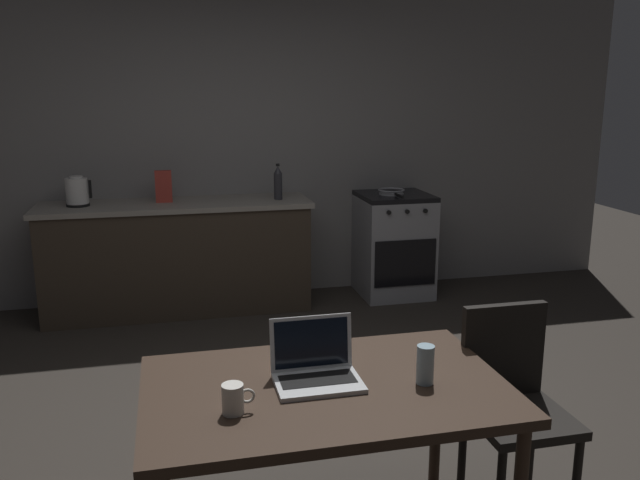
# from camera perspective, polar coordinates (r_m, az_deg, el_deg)

# --- Properties ---
(ground_plane) EXTENTS (12.00, 12.00, 0.00)m
(ground_plane) POSITION_cam_1_polar(r_m,az_deg,el_deg) (3.58, -1.35, -17.14)
(ground_plane) COLOR #2D2823
(back_wall) EXTENTS (6.40, 0.10, 2.74)m
(back_wall) POSITION_cam_1_polar(r_m,az_deg,el_deg) (5.75, -3.95, 8.81)
(back_wall) COLOR gray
(back_wall) RESTS_ON ground_plane
(kitchen_counter) EXTENTS (2.16, 0.64, 0.91)m
(kitchen_counter) POSITION_cam_1_polar(r_m,az_deg,el_deg) (5.47, -12.28, -1.41)
(kitchen_counter) COLOR #382D23
(kitchen_counter) RESTS_ON ground_plane
(stove_oven) EXTENTS (0.60, 0.62, 0.91)m
(stove_oven) POSITION_cam_1_polar(r_m,az_deg,el_deg) (5.80, 6.44, -0.40)
(stove_oven) COLOR gray
(stove_oven) RESTS_ON ground_plane
(dining_table) EXTENTS (1.35, 0.85, 0.73)m
(dining_table) POSITION_cam_1_polar(r_m,az_deg,el_deg) (2.52, 0.49, -13.89)
(dining_table) COLOR #332319
(dining_table) RESTS_ON ground_plane
(chair) EXTENTS (0.40, 0.40, 0.90)m
(chair) POSITION_cam_1_polar(r_m,az_deg,el_deg) (2.98, 16.44, -12.97)
(chair) COLOR black
(chair) RESTS_ON ground_plane
(laptop) EXTENTS (0.32, 0.25, 0.23)m
(laptop) POSITION_cam_1_polar(r_m,az_deg,el_deg) (2.50, -0.36, -11.25)
(laptop) COLOR silver
(laptop) RESTS_ON dining_table
(electric_kettle) EXTENTS (0.20, 0.18, 0.24)m
(electric_kettle) POSITION_cam_1_polar(r_m,az_deg,el_deg) (5.40, -20.45, 3.97)
(electric_kettle) COLOR black
(electric_kettle) RESTS_ON kitchen_counter
(bottle) EXTENTS (0.07, 0.07, 0.29)m
(bottle) POSITION_cam_1_polar(r_m,az_deg,el_deg) (5.38, -3.69, 5.03)
(bottle) COLOR #2D2D33
(bottle) RESTS_ON kitchen_counter
(frying_pan) EXTENTS (0.23, 0.40, 0.05)m
(frying_pan) POSITION_cam_1_polar(r_m,az_deg,el_deg) (5.67, 6.28, 4.22)
(frying_pan) COLOR gray
(frying_pan) RESTS_ON stove_oven
(coffee_mug) EXTENTS (0.11, 0.07, 0.10)m
(coffee_mug) POSITION_cam_1_polar(r_m,az_deg,el_deg) (2.29, -7.57, -13.58)
(coffee_mug) COLOR silver
(coffee_mug) RESTS_ON dining_table
(drinking_glass) EXTENTS (0.07, 0.07, 0.15)m
(drinking_glass) POSITION_cam_1_polar(r_m,az_deg,el_deg) (2.50, 9.18, -10.69)
(drinking_glass) COLOR #99B7C6
(drinking_glass) RESTS_ON dining_table
(cereal_box) EXTENTS (0.13, 0.05, 0.26)m
(cereal_box) POSITION_cam_1_polar(r_m,az_deg,el_deg) (5.38, -13.51, 4.57)
(cereal_box) COLOR #B2382D
(cereal_box) RESTS_ON kitchen_counter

